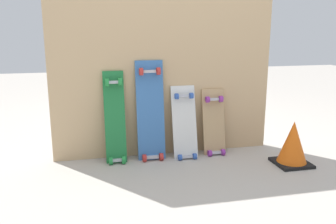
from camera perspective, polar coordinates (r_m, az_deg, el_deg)
ground_plane at (r=3.18m, az=-0.28°, el=-6.70°), size 12.00×12.00×0.00m
plywood_wall_panel at (r=3.07m, az=-0.59°, el=7.32°), size 1.87×0.04×1.54m
skateboard_green at (r=2.99m, az=-8.22°, el=-1.44°), size 0.17×0.20×0.80m
skateboard_blue at (r=3.02m, az=-2.72°, el=-0.39°), size 0.23×0.19×0.88m
skateboard_white at (r=3.09m, az=2.60°, el=-2.24°), size 0.21×0.22×0.67m
skateboard_natural at (r=3.19m, az=7.15°, el=-2.14°), size 0.19×0.19×0.63m
traffic_cone at (r=3.09m, az=18.81°, el=-4.66°), size 0.27×0.27×0.36m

